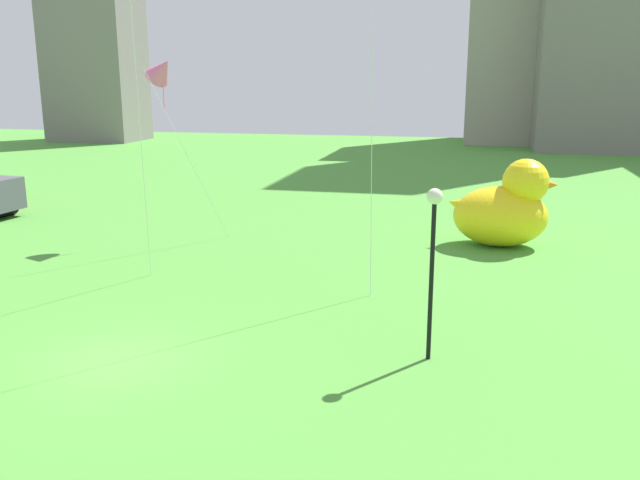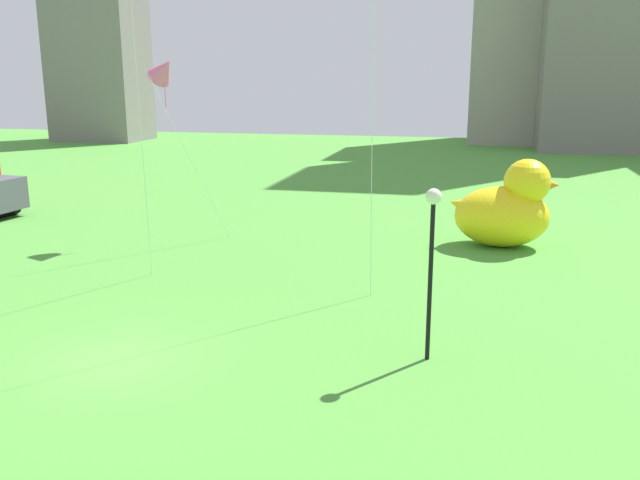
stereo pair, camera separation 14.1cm
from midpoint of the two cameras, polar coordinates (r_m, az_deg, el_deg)
ground_plane at (r=18.78m, az=-16.91°, el=-9.79°), size 140.00×140.00×0.00m
giant_inflatable_duck at (r=30.44m, az=15.68°, el=2.53°), size 4.70×3.01×3.89m
lamppost at (r=17.26m, az=9.75°, el=0.22°), size 0.41×0.41×4.59m
kite_pink at (r=31.29m, az=-13.03°, el=13.95°), size 3.62×3.51×8.40m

